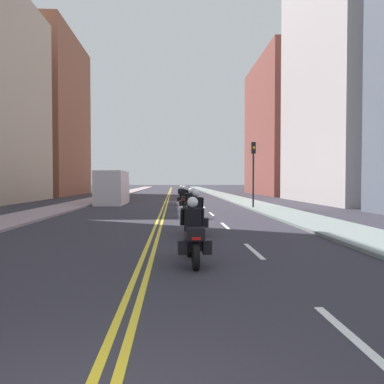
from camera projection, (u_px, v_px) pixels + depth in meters
ground_plane at (169, 196)px, 50.53m from camera, size 264.00×264.00×0.00m
sidewalk_left at (113, 195)px, 50.18m from camera, size 2.79×144.00×0.12m
sidewalk_right at (223, 195)px, 50.88m from camera, size 2.79×144.00×0.12m
centreline_yellow_inner at (168, 196)px, 50.53m from camera, size 0.12×132.00×0.01m
centreline_yellow_outer at (169, 196)px, 50.54m from camera, size 0.12×132.00×0.01m
lane_dashes_white at (201, 205)px, 31.71m from camera, size 0.14×56.40×0.01m
building_right_1 at (352, 78)px, 34.93m from camera, size 8.65×16.39×23.00m
building_left_2 at (49, 116)px, 52.97m from camera, size 7.73×17.46×21.99m
building_right_2 at (287, 128)px, 55.45m from camera, size 9.02×19.37×19.48m
motorcycle_0 at (193, 237)px, 9.06m from camera, size 0.78×2.17×1.60m
motorcycle_1 at (196, 217)px, 13.88m from camera, size 0.77×2.29×1.66m
motorcycle_2 at (191, 206)px, 20.06m from camera, size 0.78×2.07×1.61m
motorcycle_3 at (185, 201)px, 25.17m from camera, size 0.77×2.22×1.67m
motorcycle_4 at (181, 197)px, 30.93m from camera, size 0.77×2.17×1.62m
traffic_light_near at (253, 163)px, 26.69m from camera, size 0.28×0.38×4.70m
parked_truck at (113, 189)px, 32.43m from camera, size 2.20×6.50×2.80m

